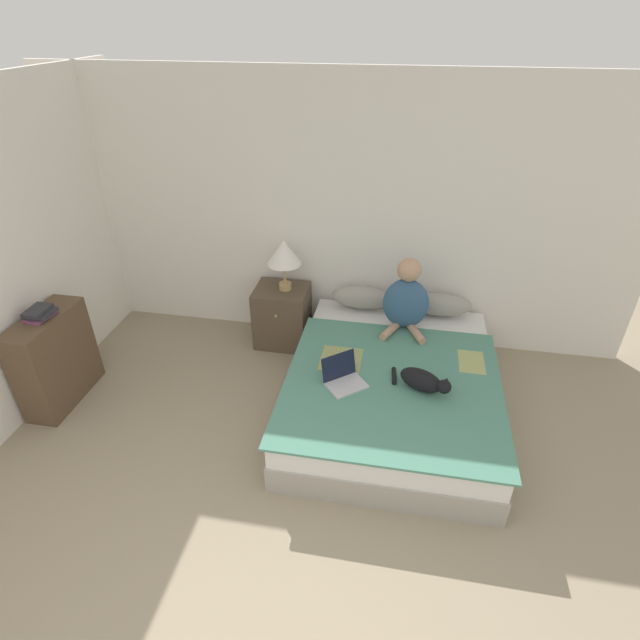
{
  "coord_description": "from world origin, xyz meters",
  "views": [
    {
      "loc": [
        0.67,
        -0.85,
        2.93
      ],
      "look_at": [
        0.05,
        2.52,
        0.78
      ],
      "focal_mm": 28.0,
      "sensor_mm": 36.0,
      "label": 1
    }
  ],
  "objects_px": {
    "nightstand": "(282,316)",
    "person_sitting": "(406,300)",
    "pillow_far": "(439,304)",
    "laptop_open": "(344,378)",
    "bed": "(392,389)",
    "pillow_near": "(362,297)",
    "book_stack_top": "(39,313)",
    "bookshelf": "(55,359)",
    "cat_tabby": "(423,381)",
    "table_lamp": "(284,253)"
  },
  "relations": [
    {
      "from": "table_lamp",
      "to": "bookshelf",
      "type": "bearing_deg",
      "value": -144.92
    },
    {
      "from": "nightstand",
      "to": "bookshelf",
      "type": "relative_size",
      "value": 0.74
    },
    {
      "from": "person_sitting",
      "to": "bookshelf",
      "type": "distance_m",
      "value": 3.06
    },
    {
      "from": "pillow_far",
      "to": "laptop_open",
      "type": "xyz_separation_m",
      "value": [
        -0.75,
        -1.19,
        -0.06
      ]
    },
    {
      "from": "pillow_near",
      "to": "book_stack_top",
      "type": "xyz_separation_m",
      "value": [
        -2.46,
        -1.29,
        0.33
      ]
    },
    {
      "from": "laptop_open",
      "to": "bookshelf",
      "type": "xyz_separation_m",
      "value": [
        -2.45,
        -0.1,
        -0.07
      ]
    },
    {
      "from": "nightstand",
      "to": "book_stack_top",
      "type": "distance_m",
      "value": 2.13
    },
    {
      "from": "pillow_far",
      "to": "book_stack_top",
      "type": "xyz_separation_m",
      "value": [
        -3.19,
        -1.29,
        0.33
      ]
    },
    {
      "from": "pillow_near",
      "to": "bookshelf",
      "type": "distance_m",
      "value": 2.78
    },
    {
      "from": "pillow_far",
      "to": "person_sitting",
      "type": "relative_size",
      "value": 0.88
    },
    {
      "from": "nightstand",
      "to": "person_sitting",
      "type": "bearing_deg",
      "value": -8.95
    },
    {
      "from": "pillow_far",
      "to": "bookshelf",
      "type": "xyz_separation_m",
      "value": [
        -3.2,
        -1.29,
        -0.13
      ]
    },
    {
      "from": "book_stack_top",
      "to": "person_sitting",
      "type": "bearing_deg",
      "value": 19.32
    },
    {
      "from": "pillow_near",
      "to": "nightstand",
      "type": "relative_size",
      "value": 0.99
    },
    {
      "from": "person_sitting",
      "to": "cat_tabby",
      "type": "height_order",
      "value": "person_sitting"
    },
    {
      "from": "pillow_near",
      "to": "person_sitting",
      "type": "height_order",
      "value": "person_sitting"
    },
    {
      "from": "pillow_near",
      "to": "bed",
      "type": "bearing_deg",
      "value": -68.28
    },
    {
      "from": "pillow_far",
      "to": "table_lamp",
      "type": "bearing_deg",
      "value": -176.73
    },
    {
      "from": "pillow_far",
      "to": "book_stack_top",
      "type": "bearing_deg",
      "value": -158.02
    },
    {
      "from": "pillow_far",
      "to": "bookshelf",
      "type": "distance_m",
      "value": 3.45
    },
    {
      "from": "pillow_near",
      "to": "book_stack_top",
      "type": "height_order",
      "value": "book_stack_top"
    },
    {
      "from": "laptop_open",
      "to": "nightstand",
      "type": "relative_size",
      "value": 0.64
    },
    {
      "from": "person_sitting",
      "to": "book_stack_top",
      "type": "height_order",
      "value": "person_sitting"
    },
    {
      "from": "person_sitting",
      "to": "laptop_open",
      "type": "height_order",
      "value": "person_sitting"
    },
    {
      "from": "bed",
      "to": "nightstand",
      "type": "distance_m",
      "value": 1.43
    },
    {
      "from": "bookshelf",
      "to": "book_stack_top",
      "type": "xyz_separation_m",
      "value": [
        0.0,
        -0.0,
        0.46
      ]
    },
    {
      "from": "person_sitting",
      "to": "nightstand",
      "type": "height_order",
      "value": "person_sitting"
    },
    {
      "from": "pillow_far",
      "to": "table_lamp",
      "type": "height_order",
      "value": "table_lamp"
    },
    {
      "from": "bed",
      "to": "pillow_near",
      "type": "relative_size",
      "value": 3.51
    },
    {
      "from": "bed",
      "to": "book_stack_top",
      "type": "height_order",
      "value": "book_stack_top"
    },
    {
      "from": "pillow_far",
      "to": "person_sitting",
      "type": "bearing_deg",
      "value": -138.59
    },
    {
      "from": "pillow_near",
      "to": "laptop_open",
      "type": "xyz_separation_m",
      "value": [
        -0.01,
        -1.19,
        -0.06
      ]
    },
    {
      "from": "pillow_near",
      "to": "laptop_open",
      "type": "relative_size",
      "value": 1.56
    },
    {
      "from": "nightstand",
      "to": "laptop_open",
      "type": "bearing_deg",
      "value": -54.86
    },
    {
      "from": "cat_tabby",
      "to": "laptop_open",
      "type": "height_order",
      "value": "laptop_open"
    },
    {
      "from": "pillow_near",
      "to": "table_lamp",
      "type": "distance_m",
      "value": 0.87
    },
    {
      "from": "bookshelf",
      "to": "cat_tabby",
      "type": "bearing_deg",
      "value": 2.51
    },
    {
      "from": "pillow_near",
      "to": "person_sitting",
      "type": "relative_size",
      "value": 0.88
    },
    {
      "from": "cat_tabby",
      "to": "laptop_open",
      "type": "relative_size",
      "value": 1.17
    },
    {
      "from": "nightstand",
      "to": "bed",
      "type": "bearing_deg",
      "value": -35.88
    },
    {
      "from": "cat_tabby",
      "to": "laptop_open",
      "type": "bearing_deg",
      "value": -151.12
    },
    {
      "from": "cat_tabby",
      "to": "table_lamp",
      "type": "distance_m",
      "value": 1.78
    },
    {
      "from": "table_lamp",
      "to": "pillow_near",
      "type": "bearing_deg",
      "value": 6.49
    },
    {
      "from": "pillow_far",
      "to": "bookshelf",
      "type": "bearing_deg",
      "value": -158.03
    },
    {
      "from": "pillow_near",
      "to": "table_lamp",
      "type": "bearing_deg",
      "value": -173.51
    },
    {
      "from": "pillow_far",
      "to": "cat_tabby",
      "type": "xyz_separation_m",
      "value": [
        -0.14,
        -1.16,
        -0.03
      ]
    },
    {
      "from": "book_stack_top",
      "to": "bookshelf",
      "type": "bearing_deg",
      "value": 175.8
    },
    {
      "from": "bookshelf",
      "to": "book_stack_top",
      "type": "relative_size",
      "value": 3.57
    },
    {
      "from": "cat_tabby",
      "to": "bookshelf",
      "type": "xyz_separation_m",
      "value": [
        -3.06,
        -0.13,
        -0.1
      ]
    },
    {
      "from": "bed",
      "to": "person_sitting",
      "type": "xyz_separation_m",
      "value": [
        0.05,
        0.64,
        0.51
      ]
    }
  ]
}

